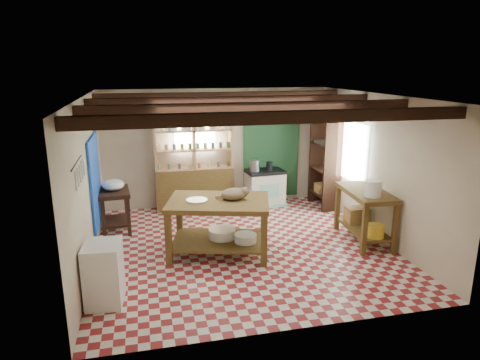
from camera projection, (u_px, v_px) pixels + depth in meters
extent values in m
cube|color=maroon|center=(243.00, 247.00, 7.50)|extent=(5.00, 5.00, 0.02)
cube|color=#404145|center=(244.00, 96.00, 6.82)|extent=(5.00, 5.00, 0.02)
cube|color=beige|center=(217.00, 148.00, 9.51)|extent=(5.00, 0.04, 2.60)
cube|color=beige|center=(295.00, 229.00, 4.81)|extent=(5.00, 0.04, 2.60)
cube|color=beige|center=(87.00, 184.00, 6.62)|extent=(0.04, 5.00, 2.60)
cube|color=beige|center=(378.00, 167.00, 7.70)|extent=(0.04, 5.00, 2.60)
cube|color=#321B11|center=(244.00, 104.00, 6.85)|extent=(5.00, 3.80, 0.15)
cube|color=blue|center=(95.00, 181.00, 7.52)|extent=(0.04, 1.40, 1.60)
cube|color=#1D4827|center=(271.00, 148.00, 9.77)|extent=(1.30, 0.04, 2.30)
cube|color=silver|center=(195.00, 131.00, 9.28)|extent=(0.90, 0.02, 0.80)
cube|color=silver|center=(351.00, 151.00, 8.61)|extent=(0.02, 1.30, 1.20)
cube|color=black|center=(77.00, 172.00, 5.38)|extent=(0.06, 0.90, 0.28)
cube|color=black|center=(278.00, 109.00, 9.13)|extent=(0.86, 0.12, 0.36)
cube|color=tan|center=(194.00, 160.00, 9.27)|extent=(1.70, 0.34, 2.20)
cube|color=#321B11|center=(325.00, 163.00, 9.43)|extent=(0.40, 0.86, 2.00)
cube|color=brown|center=(219.00, 227.00, 7.15)|extent=(1.88, 1.50, 0.93)
cube|color=beige|center=(265.00, 188.00, 9.64)|extent=(0.88, 0.63, 0.81)
cube|color=#321B11|center=(115.00, 211.00, 8.13)|extent=(0.62, 0.84, 0.81)
cube|color=white|center=(104.00, 273.00, 5.65)|extent=(0.51, 0.59, 0.84)
cube|color=brown|center=(364.00, 216.00, 7.65)|extent=(0.76, 1.36, 0.95)
ellipsoid|color=#907354|center=(234.00, 194.00, 7.04)|extent=(0.45, 0.36, 0.19)
cylinder|color=#AEAEB6|center=(197.00, 200.00, 7.00)|extent=(0.43, 0.43, 0.02)
cylinder|color=white|center=(222.00, 233.00, 7.23)|extent=(0.56, 0.56, 0.16)
cylinder|color=white|center=(245.00, 238.00, 7.08)|extent=(0.46, 0.46, 0.13)
cylinder|color=#AEAEB6|center=(255.00, 166.00, 9.42)|extent=(0.24, 0.24, 0.25)
cylinder|color=black|center=(269.00, 166.00, 9.54)|extent=(0.16, 0.16, 0.18)
ellipsoid|color=white|center=(113.00, 185.00, 8.00)|extent=(0.44, 0.44, 0.20)
cylinder|color=white|center=(373.00, 188.00, 7.15)|extent=(0.30, 0.30, 0.28)
cube|color=#9F7640|center=(357.00, 214.00, 7.96)|extent=(0.42, 0.35, 0.28)
cylinder|color=gold|center=(375.00, 231.00, 7.25)|extent=(0.32, 0.32, 0.22)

